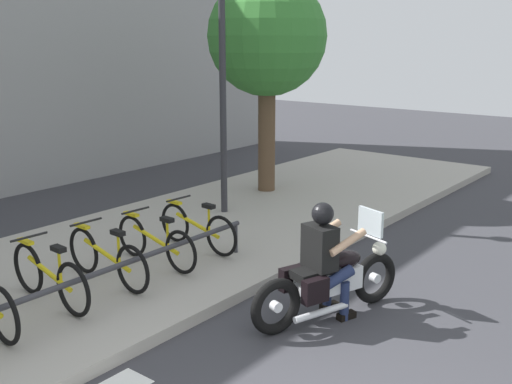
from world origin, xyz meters
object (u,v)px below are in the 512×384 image
(bicycle_5, at_px, (107,257))
(street_lamp, at_px, (223,72))
(rider, at_px, (325,253))
(tree_near_rack, at_px, (267,38))
(motorcycle, at_px, (329,281))
(bicycle_4, at_px, (49,276))
(bike_rack, at_px, (44,294))
(bicycle_6, at_px, (155,242))
(bicycle_7, at_px, (197,227))

(bicycle_5, distance_m, street_lamp, 4.28)
(rider, distance_m, tree_near_rack, 6.34)
(motorcycle, relative_size, bicycle_5, 1.24)
(bicycle_4, height_order, bike_rack, bicycle_4)
(motorcycle, relative_size, bicycle_6, 1.27)
(motorcycle, xyz_separation_m, rider, (-0.07, 0.03, 0.37))
(bicycle_4, bearing_deg, bicycle_7, 0.02)
(motorcycle, bearing_deg, bike_rack, 139.84)
(motorcycle, height_order, rider, rider)
(tree_near_rack, bearing_deg, bicycle_5, -164.76)
(street_lamp, bearing_deg, bicycle_6, -158.49)
(bicycle_7, relative_size, street_lamp, 0.36)
(bicycle_6, relative_size, bicycle_7, 1.02)
(bicycle_4, bearing_deg, bicycle_5, 0.04)
(street_lamp, bearing_deg, bicycle_4, -166.44)
(motorcycle, bearing_deg, bicycle_7, 79.49)
(rider, distance_m, bicycle_7, 2.70)
(tree_near_rack, bearing_deg, bicycle_6, -162.06)
(bicycle_4, bearing_deg, street_lamp, 13.56)
(street_lamp, bearing_deg, tree_near_rack, 12.44)
(bicycle_5, height_order, bicycle_7, bicycle_5)
(bicycle_5, height_order, tree_near_rack, tree_near_rack)
(motorcycle, height_order, bicycle_5, motorcycle)
(rider, xyz_separation_m, bicycle_7, (0.56, 2.62, -0.34))
(bicycle_6, relative_size, street_lamp, 0.37)
(rider, relative_size, bicycle_6, 0.87)
(bicycle_7, bearing_deg, bicycle_4, -179.98)
(bicycle_7, height_order, tree_near_rack, tree_near_rack)
(bicycle_7, xyz_separation_m, bike_rack, (-2.97, -0.55, 0.08))
(street_lamp, distance_m, tree_near_rack, 1.95)
(rider, xyz_separation_m, bicycle_6, (-0.29, 2.62, -0.34))
(rider, xyz_separation_m, tree_near_rack, (4.19, 4.07, 2.45))
(motorcycle, height_order, tree_near_rack, tree_near_rack)
(rider, xyz_separation_m, street_lamp, (2.38, 3.67, 1.87))
(bicycle_6, bearing_deg, bike_rack, -165.34)
(motorcycle, xyz_separation_m, bicycle_5, (-1.20, 2.64, 0.04))
(bicycle_7, distance_m, street_lamp, 3.05)
(bike_rack, xyz_separation_m, tree_near_rack, (6.60, 2.01, 2.71))
(bicycle_4, distance_m, tree_near_rack, 6.92)
(bicycle_5, bearing_deg, bike_rack, -156.46)
(rider, relative_size, bicycle_5, 0.85)
(rider, xyz_separation_m, bicycle_4, (-1.98, 2.62, -0.33))
(bicycle_4, height_order, tree_near_rack, tree_near_rack)
(bicycle_6, xyz_separation_m, bike_rack, (-2.12, -0.55, 0.09))
(bicycle_5, xyz_separation_m, bike_rack, (-1.27, -0.55, 0.08))
(motorcycle, distance_m, bicycle_6, 2.67)
(bicycle_6, height_order, street_lamp, street_lamp)
(bicycle_5, bearing_deg, rider, -66.59)
(motorcycle, xyz_separation_m, bicycle_7, (0.49, 2.64, 0.03))
(bicycle_5, xyz_separation_m, bicycle_6, (0.85, 0.00, -0.01))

